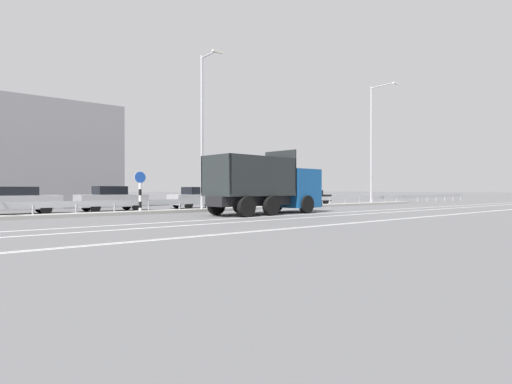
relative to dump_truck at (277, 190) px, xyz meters
name	(u,v)px	position (x,y,z in m)	size (l,w,h in m)	color
ground_plane	(285,210)	(2.47, 1.98, -1.35)	(320.00, 320.00, 0.00)	#565659
lane_strip_0	(286,216)	(-1.01, -1.88, -1.34)	(66.01, 0.16, 0.01)	silver
lane_strip_1	(311,217)	(-1.01, -3.67, -1.34)	(66.01, 0.16, 0.01)	silver
lane_strip_2	(367,222)	(-1.01, -7.00, -1.34)	(66.01, 0.16, 0.01)	silver
lane_strip_3	(369,222)	(-1.01, -7.10, -1.34)	(66.01, 0.16, 0.01)	silver
median_island	(263,208)	(2.47, 4.22, -1.26)	(36.31, 1.10, 0.18)	gray
median_guardrail	(255,201)	(2.47, 5.12, -0.78)	(66.01, 0.09, 0.78)	#9EA0A5
dump_truck	(277,190)	(0.00, 0.00, 0.00)	(7.52, 3.23, 3.68)	#144C8C
median_road_sign	(140,192)	(-6.60, 4.22, -0.08)	(0.69, 0.16, 2.43)	white
street_lamp_1	(203,126)	(-2.45, 4.26, 4.06)	(0.70, 1.99, 9.88)	#ADADB2
street_lamp_2	(373,139)	(15.15, 3.94, 4.56)	(0.70, 2.69, 10.70)	#ADADB2
parked_car_2	(15,200)	(-12.22, 8.12, -0.56)	(4.66, 2.10, 1.55)	#A3A3A8
parked_car_3	(111,199)	(-6.85, 8.22, -0.55)	(4.29, 1.93, 1.60)	#A3A3A8
parked_car_4	(198,198)	(-0.45, 8.20, -0.57)	(4.41, 1.95, 1.57)	#A3A3A8
parked_car_5	(258,198)	(4.95, 7.87, -0.66)	(4.88, 2.11, 1.36)	maroon
parked_car_6	(310,197)	(10.70, 7.51, -0.66)	(4.40, 1.98, 1.32)	black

